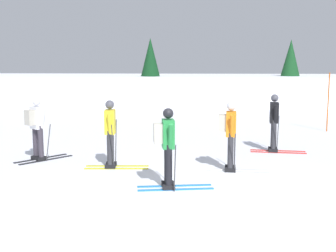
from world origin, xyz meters
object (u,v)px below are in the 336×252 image
skier_orange (230,133)px  conifer_far_left (290,67)px  trail_marker_pole (328,102)px  skier_black (274,121)px  skier_white (37,126)px  skier_green (167,144)px  conifer_far_right (150,67)px  skier_yellow (111,132)px

skier_orange → conifer_far_left: 18.22m
skier_orange → trail_marker_pole: bearing=57.0°
skier_orange → skier_black: size_ratio=1.00×
skier_white → skier_green: (3.66, -2.43, 0.00)m
skier_black → trail_marker_pole: 4.84m
skier_black → conifer_far_left: bearing=76.8°
skier_black → conifer_far_left: conifer_far_left is taller
skier_white → skier_orange: bearing=-9.6°
skier_white → skier_orange: 5.16m
conifer_far_left → conifer_far_right: bearing=-173.7°
skier_white → skier_yellow: (2.13, -0.68, -0.04)m
skier_orange → skier_yellow: bearing=176.6°
skier_white → trail_marker_pole: bearing=31.1°
skier_white → trail_marker_pole: (9.26, 5.59, 0.16)m
skier_black → skier_yellow: same height
skier_black → skier_yellow: bearing=-152.9°
skier_white → trail_marker_pole: size_ratio=0.76×
skier_white → trail_marker_pole: trail_marker_pole is taller
skier_yellow → conifer_far_left: 19.09m
skier_black → skier_yellow: 4.97m
skier_black → conifer_far_right: 15.04m
skier_green → conifer_far_left: 20.14m
skier_yellow → trail_marker_pole: bearing=41.3°
skier_white → skier_black: size_ratio=1.00×
skier_orange → trail_marker_pole: (4.18, 6.45, 0.16)m
conifer_far_left → conifer_far_right: 8.67m
skier_green → trail_marker_pole: bearing=55.1°
conifer_far_right → skier_yellow: bearing=-87.7°
conifer_far_right → skier_green: bearing=-83.1°
skier_white → skier_black: same height
skier_white → skier_orange: (5.08, -0.86, -0.00)m
skier_yellow → skier_black: bearing=27.1°
skier_white → skier_yellow: bearing=-17.7°
skier_white → skier_black: (6.56, 1.58, -0.04)m
skier_black → conifer_far_right: bearing=109.9°
conifer_far_left → skier_green: bearing=-108.7°
skier_yellow → skier_white: bearing=162.3°
conifer_far_right → skier_orange: bearing=-77.7°
skier_black → conifer_far_left: 15.50m
skier_orange → skier_green: bearing=-132.2°
skier_black → conifer_far_left: (3.53, 15.03, 1.39)m
conifer_far_right → skier_black: bearing=-70.1°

